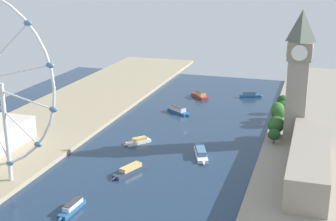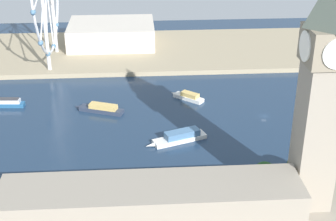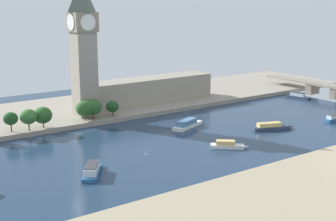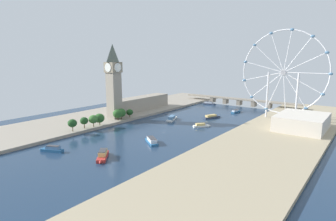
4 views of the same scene
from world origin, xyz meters
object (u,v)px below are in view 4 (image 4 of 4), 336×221
clock_tower (114,80)px  ferris_wheel (283,73)px  tour_boat_5 (212,117)px  tour_boat_2 (172,118)px  tour_boat_1 (236,111)px  tour_boat_6 (201,125)px  parliament_block (140,103)px  riverside_hall (302,122)px  tour_boat_7 (52,149)px  river_bridge (239,100)px  tour_boat_3 (209,103)px  tour_boat_0 (103,155)px  tour_boat_4 (152,141)px

clock_tower → ferris_wheel: ferris_wheel is taller
tour_boat_5 → tour_boat_2: bearing=159.6°
tour_boat_1 → tour_boat_6: size_ratio=1.26×
parliament_block → tour_boat_1: bearing=33.8°
ferris_wheel → tour_boat_2: 146.48m
riverside_hall → tour_boat_7: size_ratio=2.74×
river_bridge → tour_boat_3: river_bridge is taller
tour_boat_0 → tour_boat_5: (-1.01, 182.96, -0.65)m
riverside_hall → tour_boat_2: size_ratio=2.00×
ferris_wheel → tour_boat_7: size_ratio=4.83×
tour_boat_1 → tour_boat_5: size_ratio=0.84×
parliament_block → tour_boat_3: size_ratio=4.66×
tour_boat_7 → ferris_wheel: bearing=-141.0°
ferris_wheel → riverside_hall: size_ratio=1.76×
tour_boat_3 → tour_boat_5: 106.45m
ferris_wheel → tour_boat_3: size_ratio=4.82×
tour_boat_6 → tour_boat_3: bearing=65.8°
tour_boat_1 → tour_boat_6: bearing=-174.9°
tour_boat_6 → tour_boat_7: bearing=-160.9°
clock_tower → ferris_wheel: (168.38, 120.05, 8.98)m
tour_boat_1 → parliament_block: bearing=127.6°
tour_boat_1 → tour_boat_3: 75.05m
tour_boat_2 → tour_boat_3: bearing=-12.1°
tour_boat_7 → clock_tower: bearing=-91.4°
ferris_wheel → river_bridge: size_ratio=0.56×
ferris_wheel → tour_boat_2: size_ratio=3.53×
clock_tower → tour_boat_4: 118.57m
tour_boat_7 → tour_boat_6: bearing=-134.9°
tour_boat_2 → tour_boat_5: 53.20m
tour_boat_6 → ferris_wheel: bearing=3.7°
ferris_wheel → tour_boat_1: (-65.87, 17.37, -57.33)m
river_bridge → tour_boat_0: river_bridge is taller
tour_boat_7 → parliament_block: bearing=-94.9°
tour_boat_0 → tour_boat_4: bearing=133.1°
riverside_hall → tour_boat_5: size_ratio=2.18×
clock_tower → riverside_hall: 220.50m
river_bridge → tour_boat_7: 318.14m
ferris_wheel → tour_boat_5: ferris_wheel is taller
parliament_block → riverside_hall: parliament_block is taller
parliament_block → tour_boat_2: size_ratio=3.41×
tour_boat_6 → riverside_hall: bearing=-23.7°
river_bridge → tour_boat_0: size_ratio=8.47×
ferris_wheel → river_bridge: bearing=136.9°
clock_tower → parliament_block: (-12.27, 60.50, -38.04)m
tour_boat_3 → tour_boat_7: bearing=-100.1°
parliament_block → clock_tower: bearing=-78.5°
tour_boat_2 → tour_boat_7: tour_boat_7 is taller
ferris_wheel → parliament_block: bearing=-161.8°
tour_boat_4 → tour_boat_6: 80.56m
clock_tower → tour_boat_3: (38.06, 175.87, -48.22)m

